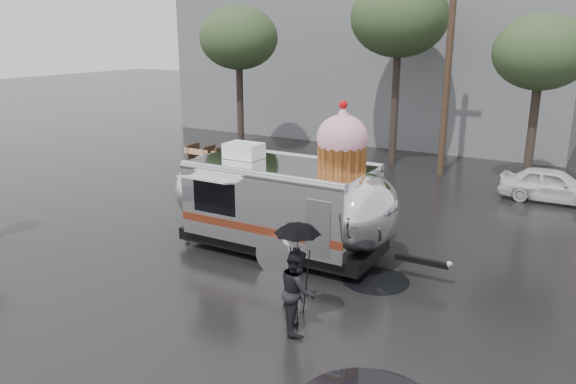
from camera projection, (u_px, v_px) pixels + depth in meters
The scene contains 12 objects.
ground at pixel (171, 286), 13.27m from camera, with size 120.00×120.00×0.00m, color black.
puddles at pixel (201, 331), 11.23m from camera, with size 12.63×7.39×0.01m.
grey_building at pixel (386, 20), 33.37m from camera, with size 22.00×12.00×13.00m, color slate.
utility_pole at pixel (448, 62), 22.43m from camera, with size 1.60×0.28×9.00m.
tree_left at pixel (239, 39), 25.95m from camera, with size 3.64×3.64×6.95m.
tree_mid at pixel (399, 18), 24.00m from camera, with size 4.20×4.20×8.03m.
tree_right at pixel (541, 53), 19.79m from camera, with size 3.36×3.36×6.42m.
barricade_row at pixel (229, 159), 24.09m from camera, with size 4.30×0.80×1.00m.
airstream_trailer at pixel (285, 199), 14.88m from camera, with size 8.00×3.03×4.31m.
person_right at pixel (297, 291), 11.07m from camera, with size 0.83×0.46×1.72m, color black.
umbrella_black at pixel (298, 240), 10.78m from camera, with size 1.11×1.11×2.30m.
tripod at pixel (297, 273), 11.98m from camera, with size 0.52×0.59×1.42m.
Camera 1 is at (8.49, -9.12, 5.78)m, focal length 35.00 mm.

